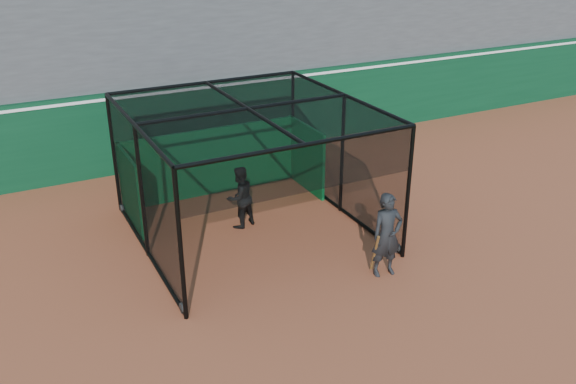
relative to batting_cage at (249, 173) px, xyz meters
name	(u,v)px	position (x,y,z in m)	size (l,w,h in m)	color
ground	(286,301)	(-0.60, -3.10, -1.57)	(120.00, 120.00, 0.00)	brown
outfield_wall	(160,125)	(-0.60, 5.40, -0.28)	(50.00, 0.50, 2.50)	#0A391F
grandstand	(120,4)	(-0.60, 9.18, 2.91)	(50.00, 7.85, 8.95)	#4C4C4F
batting_cage	(249,173)	(0.00, 0.00, 0.00)	(5.27, 5.54, 3.14)	black
batter	(240,197)	(-0.11, 0.37, -0.77)	(0.77, 0.60, 1.59)	black
on_deck_player	(387,235)	(1.79, -3.15, -0.62)	(0.74, 0.53, 1.89)	black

